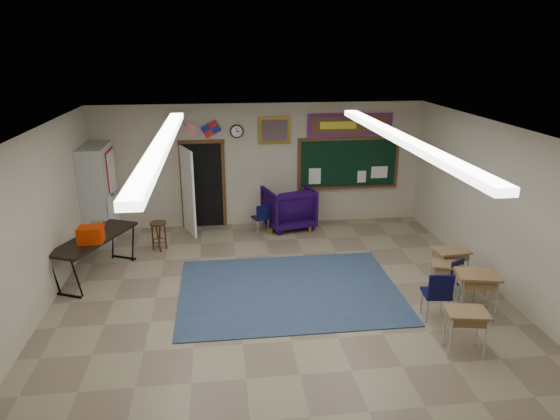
{
  "coord_description": "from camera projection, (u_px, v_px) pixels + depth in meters",
  "views": [
    {
      "loc": [
        -0.97,
        -7.36,
        4.33
      ],
      "look_at": [
        0.12,
        1.5,
        1.34
      ],
      "focal_mm": 32.0,
      "sensor_mm": 36.0,
      "label": 1
    }
  ],
  "objects": [
    {
      "name": "floor",
      "position": [
        284.0,
        313.0,
        8.41
      ],
      "size": [
        9.0,
        9.0,
        0.0
      ],
      "primitive_type": "plane",
      "color": "gray",
      "rests_on": "ground"
    },
    {
      "name": "back_wall",
      "position": [
        260.0,
        165.0,
        12.17
      ],
      "size": [
        8.0,
        0.04,
        3.0
      ],
      "primitive_type": "cube",
      "color": "beige",
      "rests_on": "floor"
    },
    {
      "name": "left_wall",
      "position": [
        20.0,
        242.0,
        7.47
      ],
      "size": [
        0.04,
        9.0,
        3.0
      ],
      "primitive_type": "cube",
      "color": "beige",
      "rests_on": "floor"
    },
    {
      "name": "right_wall",
      "position": [
        519.0,
        220.0,
        8.4
      ],
      "size": [
        0.04,
        9.0,
        3.0
      ],
      "primitive_type": "cube",
      "color": "beige",
      "rests_on": "floor"
    },
    {
      "name": "ceiling",
      "position": [
        284.0,
        137.0,
        7.46
      ],
      "size": [
        8.0,
        9.0,
        0.04
      ],
      "primitive_type": "cube",
      "color": "silver",
      "rests_on": "back_wall"
    },
    {
      "name": "area_rug",
      "position": [
        289.0,
        290.0,
        9.18
      ],
      "size": [
        4.0,
        3.0,
        0.02
      ],
      "primitive_type": "cube",
      "color": "#32485F",
      "rests_on": "floor"
    },
    {
      "name": "fluorescent_strips",
      "position": [
        284.0,
        141.0,
        7.48
      ],
      "size": [
        3.86,
        6.0,
        0.1
      ],
      "primitive_type": null,
      "color": "white",
      "rests_on": "ceiling"
    },
    {
      "name": "doorway",
      "position": [
        199.0,
        186.0,
        12.0
      ],
      "size": [
        1.1,
        0.89,
        2.16
      ],
      "color": "black",
      "rests_on": "back_wall"
    },
    {
      "name": "chalkboard",
      "position": [
        348.0,
        165.0,
        12.4
      ],
      "size": [
        2.55,
        0.14,
        1.3
      ],
      "color": "#553118",
      "rests_on": "back_wall"
    },
    {
      "name": "bulletin_board",
      "position": [
        350.0,
        125.0,
        12.09
      ],
      "size": [
        2.1,
        0.05,
        0.55
      ],
      "color": "#B80F15",
      "rests_on": "back_wall"
    },
    {
      "name": "framed_art_print",
      "position": [
        274.0,
        131.0,
        11.91
      ],
      "size": [
        0.75,
        0.05,
        0.65
      ],
      "color": "olive",
      "rests_on": "back_wall"
    },
    {
      "name": "wall_clock",
      "position": [
        237.0,
        131.0,
        11.8
      ],
      "size": [
        0.32,
        0.05,
        0.32
      ],
      "color": "black",
      "rests_on": "back_wall"
    },
    {
      "name": "wall_flags",
      "position": [
        200.0,
        127.0,
        11.64
      ],
      "size": [
        1.16,
        0.06,
        0.7
      ],
      "primitive_type": null,
      "color": "red",
      "rests_on": "back_wall"
    },
    {
      "name": "storage_cabinet",
      "position": [
        99.0,
        194.0,
        11.26
      ],
      "size": [
        0.59,
        1.25,
        2.2
      ],
      "color": "#AFB0AB",
      "rests_on": "floor"
    },
    {
      "name": "wingback_armchair",
      "position": [
        288.0,
        207.0,
        12.23
      ],
      "size": [
        1.34,
        1.36,
        1.02
      ],
      "primitive_type": "imported",
      "rotation": [
        0.0,
        0.0,
        3.39
      ],
      "color": "#180535",
      "rests_on": "floor"
    },
    {
      "name": "student_chair_reading",
      "position": [
        261.0,
        218.0,
        11.87
      ],
      "size": [
        0.48,
        0.48,
        0.74
      ],
      "primitive_type": null,
      "rotation": [
        0.0,
        0.0,
        3.49
      ],
      "color": "black",
      "rests_on": "floor"
    },
    {
      "name": "student_chair_desk_a",
      "position": [
        436.0,
        295.0,
        8.12
      ],
      "size": [
        0.49,
        0.49,
        0.88
      ],
      "primitive_type": null,
      "rotation": [
        0.0,
        0.0,
        3.02
      ],
      "color": "black",
      "rests_on": "floor"
    },
    {
      "name": "student_chair_desk_b",
      "position": [
        464.0,
        283.0,
        8.68
      ],
      "size": [
        0.51,
        0.51,
        0.74
      ],
      "primitive_type": null,
      "rotation": [
        0.0,
        0.0,
        0.52
      ],
      "color": "black",
      "rests_on": "floor"
    },
    {
      "name": "student_desk_front_left",
      "position": [
        446.0,
        278.0,
        8.89
      ],
      "size": [
        0.63,
        0.55,
        0.64
      ],
      "rotation": [
        0.0,
        0.0,
        -0.32
      ],
      "color": "olive",
      "rests_on": "floor"
    },
    {
      "name": "student_desk_front_right",
      "position": [
        450.0,
        265.0,
        9.27
      ],
      "size": [
        0.65,
        0.51,
        0.73
      ],
      "rotation": [
        0.0,
        0.0,
        0.1
      ],
      "color": "olive",
      "rests_on": "floor"
    },
    {
      "name": "student_desk_back_left",
      "position": [
        465.0,
        329.0,
        7.23
      ],
      "size": [
        0.65,
        0.53,
        0.69
      ],
      "rotation": [
        0.0,
        0.0,
        -0.19
      ],
      "color": "olive",
      "rests_on": "floor"
    },
    {
      "name": "student_desk_back_right",
      "position": [
        476.0,
        293.0,
        8.17
      ],
      "size": [
        0.75,
        0.62,
        0.79
      ],
      "rotation": [
        0.0,
        0.0,
        -0.2
      ],
      "color": "olive",
      "rests_on": "floor"
    },
    {
      "name": "folding_table",
      "position": [
        96.0,
        255.0,
        9.62
      ],
      "size": [
        1.41,
        2.07,
        1.12
      ],
      "rotation": [
        0.0,
        0.0,
        -0.42
      ],
      "color": "black",
      "rests_on": "floor"
    },
    {
      "name": "wooden_stool",
      "position": [
        159.0,
        236.0,
        10.92
      ],
      "size": [
        0.36,
        0.36,
        0.64
      ],
      "color": "#442614",
      "rests_on": "floor"
    }
  ]
}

